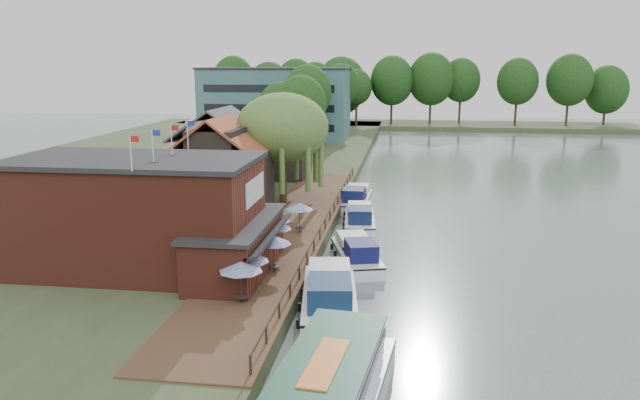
{
  "coord_description": "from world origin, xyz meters",
  "views": [
    {
      "loc": [
        1.03,
        -37.61,
        14.07
      ],
      "look_at": [
        -6.0,
        12.0,
        3.0
      ],
      "focal_mm": 35.0,
      "sensor_mm": 36.0,
      "label": 1
    }
  ],
  "objects_px": {
    "umbrella_0": "(241,282)",
    "cruiser_2": "(360,216)",
    "umbrella_5": "(300,218)",
    "umbrella_2": "(274,254)",
    "willow": "(283,149)",
    "umbrella_4": "(275,230)",
    "hotel_block": "(276,103)",
    "cruiser_3": "(356,196)",
    "swan": "(279,373)",
    "cruiser_0": "(329,290)",
    "cottage_a": "(221,167)",
    "umbrella_1": "(252,272)",
    "cottage_c": "(277,140)",
    "pub": "(166,215)",
    "umbrella_3": "(277,238)",
    "cottage_b": "(221,150)",
    "cruiser_1": "(357,250)"
  },
  "relations": [
    {
      "from": "umbrella_2",
      "to": "umbrella_3",
      "type": "relative_size",
      "value": 1.0
    },
    {
      "from": "willow",
      "to": "umbrella_5",
      "type": "distance_m",
      "value": 11.52
    },
    {
      "from": "umbrella_3",
      "to": "umbrella_5",
      "type": "distance_m",
      "value": 5.93
    },
    {
      "from": "cottage_c",
      "to": "willow",
      "type": "xyz_separation_m",
      "value": [
        3.5,
        -14.0,
        0.96
      ]
    },
    {
      "from": "cottage_b",
      "to": "umbrella_5",
      "type": "relative_size",
      "value": 4.04
    },
    {
      "from": "umbrella_2",
      "to": "cruiser_1",
      "type": "xyz_separation_m",
      "value": [
        4.77,
        5.53,
        -1.22
      ]
    },
    {
      "from": "willow",
      "to": "swan",
      "type": "xyz_separation_m",
      "value": [
        6.0,
        -31.09,
        -5.99
      ]
    },
    {
      "from": "umbrella_0",
      "to": "hotel_block",
      "type": "bearing_deg",
      "value": 100.56
    },
    {
      "from": "cottage_c",
      "to": "willow",
      "type": "distance_m",
      "value": 14.46
    },
    {
      "from": "swan",
      "to": "hotel_block",
      "type": "bearing_deg",
      "value": 102.03
    },
    {
      "from": "umbrella_0",
      "to": "umbrella_4",
      "type": "relative_size",
      "value": 1.03
    },
    {
      "from": "umbrella_5",
      "to": "cruiser_1",
      "type": "relative_size",
      "value": 0.26
    },
    {
      "from": "pub",
      "to": "umbrella_3",
      "type": "xyz_separation_m",
      "value": [
        6.33,
        3.8,
        -2.36
      ]
    },
    {
      "from": "umbrella_5",
      "to": "cruiser_0",
      "type": "height_order",
      "value": "umbrella_5"
    },
    {
      "from": "umbrella_1",
      "to": "cruiser_2",
      "type": "bearing_deg",
      "value": 76.17
    },
    {
      "from": "cottage_a",
      "to": "cruiser_1",
      "type": "bearing_deg",
      "value": -36.14
    },
    {
      "from": "cottage_a",
      "to": "willow",
      "type": "bearing_deg",
      "value": 48.01
    },
    {
      "from": "pub",
      "to": "hotel_block",
      "type": "distance_m",
      "value": 71.49
    },
    {
      "from": "umbrella_5",
      "to": "umbrella_2",
      "type": "bearing_deg",
      "value": -89.9
    },
    {
      "from": "umbrella_2",
      "to": "umbrella_3",
      "type": "bearing_deg",
      "value": 98.71
    },
    {
      "from": "cottage_c",
      "to": "umbrella_4",
      "type": "height_order",
      "value": "cottage_c"
    },
    {
      "from": "cottage_a",
      "to": "cruiser_3",
      "type": "height_order",
      "value": "cottage_a"
    },
    {
      "from": "umbrella_0",
      "to": "umbrella_1",
      "type": "xyz_separation_m",
      "value": [
        0.14,
        1.76,
        0.0
      ]
    },
    {
      "from": "umbrella_0",
      "to": "cruiser_3",
      "type": "distance_m",
      "value": 29.26
    },
    {
      "from": "cruiser_3",
      "to": "pub",
      "type": "bearing_deg",
      "value": -111.43
    },
    {
      "from": "umbrella_0",
      "to": "cruiser_1",
      "type": "relative_size",
      "value": 0.27
    },
    {
      "from": "hotel_block",
      "to": "cruiser_2",
      "type": "height_order",
      "value": "hotel_block"
    },
    {
      "from": "umbrella_0",
      "to": "cruiser_2",
      "type": "distance_m",
      "value": 21.63
    },
    {
      "from": "umbrella_0",
      "to": "cruiser_3",
      "type": "relative_size",
      "value": 0.26
    },
    {
      "from": "umbrella_4",
      "to": "swan",
      "type": "xyz_separation_m",
      "value": [
        3.76,
        -17.02,
        -2.07
      ]
    },
    {
      "from": "umbrella_4",
      "to": "cottage_b",
      "type": "bearing_deg",
      "value": 117.05
    },
    {
      "from": "pub",
      "to": "cruiser_0",
      "type": "xyz_separation_m",
      "value": [
        10.82,
        -3.0,
        -3.35
      ]
    },
    {
      "from": "umbrella_4",
      "to": "hotel_block",
      "type": "bearing_deg",
      "value": 101.92
    },
    {
      "from": "cruiser_0",
      "to": "cottage_b",
      "type": "bearing_deg",
      "value": 110.41
    },
    {
      "from": "pub",
      "to": "umbrella_0",
      "type": "distance_m",
      "value": 8.4
    },
    {
      "from": "cottage_c",
      "to": "cruiser_3",
      "type": "relative_size",
      "value": 0.91
    },
    {
      "from": "cruiser_3",
      "to": "umbrella_1",
      "type": "bearing_deg",
      "value": -96.32
    },
    {
      "from": "cruiser_1",
      "to": "umbrella_5",
      "type": "bearing_deg",
      "value": 124.97
    },
    {
      "from": "willow",
      "to": "pub",
      "type": "bearing_deg",
      "value": -99.93
    },
    {
      "from": "swan",
      "to": "umbrella_2",
      "type": "bearing_deg",
      "value": 103.05
    },
    {
      "from": "willow",
      "to": "umbrella_0",
      "type": "height_order",
      "value": "willow"
    },
    {
      "from": "cottage_a",
      "to": "cruiser_3",
      "type": "xyz_separation_m",
      "value": [
        11.08,
        8.81,
        -4.13
      ]
    },
    {
      "from": "umbrella_4",
      "to": "willow",
      "type": "bearing_deg",
      "value": 99.04
    },
    {
      "from": "umbrella_4",
      "to": "cruiser_0",
      "type": "xyz_separation_m",
      "value": [
        5.08,
        -8.93,
        -0.99
      ]
    },
    {
      "from": "umbrella_2",
      "to": "umbrella_4",
      "type": "bearing_deg",
      "value": 101.29
    },
    {
      "from": "umbrella_4",
      "to": "cruiser_1",
      "type": "relative_size",
      "value": 0.26
    },
    {
      "from": "hotel_block",
      "to": "cottage_a",
      "type": "relative_size",
      "value": 2.95
    },
    {
      "from": "cruiser_0",
      "to": "umbrella_2",
      "type": "bearing_deg",
      "value": 133.14
    },
    {
      "from": "umbrella_2",
      "to": "cruiser_0",
      "type": "height_order",
      "value": "umbrella_2"
    },
    {
      "from": "willow",
      "to": "cruiser_0",
      "type": "height_order",
      "value": "willow"
    }
  ]
}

